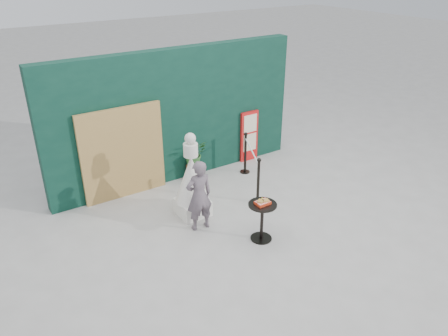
% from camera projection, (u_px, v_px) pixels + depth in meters
% --- Properties ---
extents(ground, '(60.00, 60.00, 0.00)m').
position_uv_depth(ground, '(259.00, 240.00, 8.08)').
color(ground, '#ADAAA5').
rests_on(ground, ground).
extents(back_wall, '(6.00, 0.30, 3.00)m').
position_uv_depth(back_wall, '(177.00, 116.00, 9.78)').
color(back_wall, black).
rests_on(back_wall, ground).
extents(bamboo_fence, '(1.80, 0.08, 2.00)m').
position_uv_depth(bamboo_fence, '(123.00, 153.00, 9.16)').
color(bamboo_fence, tan).
rests_on(bamboo_fence, ground).
extents(woman, '(0.54, 0.38, 1.42)m').
position_uv_depth(woman, '(199.00, 196.00, 8.14)').
color(woman, '#63555F').
rests_on(woman, ground).
extents(menu_board, '(0.50, 0.07, 1.30)m').
position_uv_depth(menu_board, '(249.00, 136.00, 10.94)').
color(menu_board, red).
rests_on(menu_board, ground).
extents(statue, '(0.69, 0.69, 1.77)m').
position_uv_depth(statue, '(192.00, 182.00, 8.59)').
color(statue, white).
rests_on(statue, ground).
extents(cafe_table, '(0.52, 0.52, 0.75)m').
position_uv_depth(cafe_table, '(262.00, 216.00, 7.91)').
color(cafe_table, black).
rests_on(cafe_table, ground).
extents(food_basket, '(0.26, 0.19, 0.11)m').
position_uv_depth(food_basket, '(263.00, 202.00, 7.78)').
color(food_basket, red).
rests_on(food_basket, cafe_table).
extents(planter, '(0.56, 0.49, 0.96)m').
position_uv_depth(planter, '(194.00, 157.00, 10.06)').
color(planter, brown).
rests_on(planter, ground).
extents(stanchion_barrier, '(0.84, 1.54, 1.03)m').
position_uv_depth(stanchion_barrier, '(251.00, 167.00, 9.74)').
color(stanchion_barrier, black).
rests_on(stanchion_barrier, ground).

